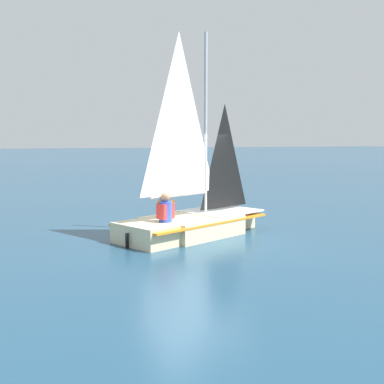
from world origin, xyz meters
TOP-DOWN VIEW (x-y plane):
  - ground_plane at (0.00, 0.00)m, footprint 260.00×260.00m
  - sailboat_main at (0.01, -0.03)m, footprint 2.99×4.18m
  - sailor_helm at (-0.05, -0.67)m, footprint 0.39×0.41m
  - sailor_crew at (0.52, -0.90)m, footprint 0.39×0.41m

SIDE VIEW (x-z plane):
  - ground_plane at x=0.00m, z-range 0.00..0.00m
  - sailboat_main at x=0.01m, z-range -1.89..3.10m
  - sailor_crew at x=0.52m, z-range 0.04..1.20m
  - sailor_helm at x=-0.05m, z-range 0.05..1.21m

